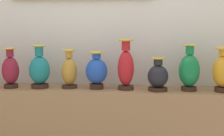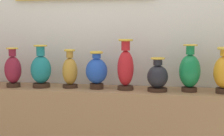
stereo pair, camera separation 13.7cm
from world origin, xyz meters
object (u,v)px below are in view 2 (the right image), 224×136
(vase_ochre, at_px, (70,71))
(vase_amber, at_px, (224,72))
(vase_onyx, at_px, (158,77))
(vase_sapphire, at_px, (97,71))
(vase_emerald, at_px, (190,71))
(vase_teal, at_px, (41,70))
(vase_crimson, at_px, (126,67))
(vase_burgundy, at_px, (13,70))

(vase_ochre, bearing_deg, vase_amber, -1.68)
(vase_onyx, bearing_deg, vase_sapphire, 176.05)
(vase_emerald, bearing_deg, vase_onyx, -172.99)
(vase_teal, height_order, vase_emerald, vase_emerald)
(vase_ochre, height_order, vase_crimson, vase_crimson)
(vase_teal, xyz_separation_m, vase_onyx, (1.00, -0.02, -0.04))
(vase_sapphire, relative_size, vase_crimson, 0.76)
(vase_teal, xyz_separation_m, vase_crimson, (0.74, 0.01, 0.03))
(vase_teal, xyz_separation_m, vase_sapphire, (0.49, 0.02, -0.01))
(vase_crimson, xyz_separation_m, vase_amber, (0.77, -0.02, -0.02))
(vase_sapphire, bearing_deg, vase_emerald, -0.31)
(vase_burgundy, bearing_deg, vase_sapphire, 3.44)
(vase_ochre, distance_m, vase_sapphire, 0.24)
(vase_teal, distance_m, vase_emerald, 1.26)
(vase_emerald, bearing_deg, vase_teal, -179.45)
(vase_emerald, relative_size, vase_amber, 1.05)
(vase_teal, height_order, vase_onyx, vase_teal)
(vase_crimson, relative_size, vase_amber, 1.17)
(vase_burgundy, distance_m, vase_amber, 1.76)
(vase_sapphire, bearing_deg, vase_amber, -1.67)
(vase_teal, bearing_deg, vase_crimson, 0.56)
(vase_onyx, relative_size, vase_amber, 0.76)
(vase_ochre, height_order, vase_sapphire, vase_ochre)
(vase_ochre, relative_size, vase_sapphire, 1.05)
(vase_onyx, height_order, vase_emerald, vase_emerald)
(vase_onyx, bearing_deg, vase_burgundy, -179.58)
(vase_crimson, bearing_deg, vase_ochre, 178.08)
(vase_onyx, xyz_separation_m, vase_emerald, (0.25, 0.03, 0.05))
(vase_onyx, xyz_separation_m, vase_amber, (0.51, 0.01, 0.05))
(vase_amber, bearing_deg, vase_emerald, 174.31)
(vase_crimson, bearing_deg, vase_teal, -179.44)
(vase_ochre, relative_size, vase_onyx, 1.22)
(vase_onyx, bearing_deg, vase_crimson, 174.33)
(vase_burgundy, distance_m, vase_ochre, 0.51)
(vase_ochre, height_order, vase_amber, vase_amber)
(vase_emerald, bearing_deg, vase_amber, -5.69)
(vase_emerald, height_order, vase_amber, vase_emerald)
(vase_crimson, height_order, vase_amber, vase_crimson)
(vase_sapphire, xyz_separation_m, vase_onyx, (0.51, -0.04, -0.03))
(vase_ochre, xyz_separation_m, vase_onyx, (0.75, -0.04, -0.03))
(vase_crimson, relative_size, vase_onyx, 1.54)
(vase_teal, height_order, vase_crimson, vase_crimson)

